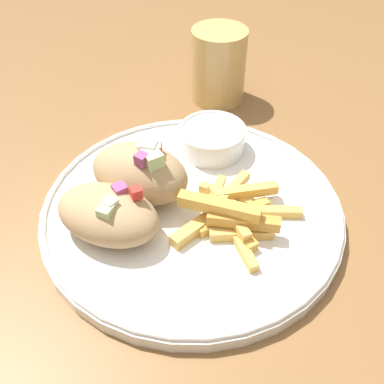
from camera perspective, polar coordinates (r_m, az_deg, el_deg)
table at (r=0.57m, az=0.61°, el=-4.66°), size 1.32×1.32×0.76m
plate at (r=0.48m, az=-0.00°, el=-2.11°), size 0.32×0.32×0.02m
pita_sandwich_near at (r=0.44m, az=-10.62°, el=-2.77°), size 0.13×0.11×0.06m
pita_sandwich_far at (r=0.47m, az=-6.59°, el=2.47°), size 0.13×0.11×0.07m
fries_pile at (r=0.46m, az=4.87°, el=-2.70°), size 0.14×0.13×0.04m
sauce_ramekin at (r=0.54m, az=2.61°, el=6.92°), size 0.08×0.08×0.03m
water_glass at (r=0.66m, az=3.35°, el=15.39°), size 0.08×0.08×0.10m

